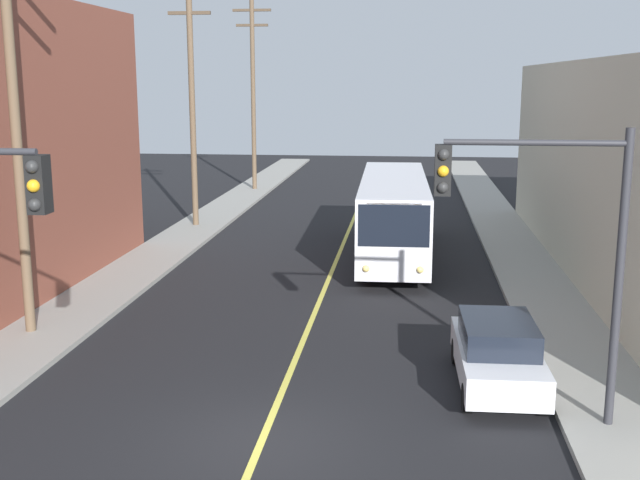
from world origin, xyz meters
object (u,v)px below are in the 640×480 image
(utility_pole_near, at_px, (14,109))
(utility_pole_far, at_px, (253,88))
(parked_car_white, at_px, (497,353))
(traffic_signal_right_corner, at_px, (542,222))
(city_bus, at_px, (393,212))
(utility_pole_mid, at_px, (192,94))

(utility_pole_near, distance_m, utility_pole_far, 29.62)
(parked_car_white, relative_size, utility_pole_far, 0.38)
(utility_pole_near, distance_m, traffic_signal_right_corner, 13.94)
(utility_pole_far, bearing_deg, city_bus, -63.02)
(city_bus, bearing_deg, traffic_signal_right_corner, -78.55)
(utility_pole_far, bearing_deg, utility_pole_near, -91.07)
(city_bus, distance_m, parked_car_white, 14.04)
(city_bus, height_order, traffic_signal_right_corner, traffic_signal_right_corner)
(city_bus, xyz_separation_m, parked_car_white, (2.71, -13.74, -0.98))
(city_bus, xyz_separation_m, traffic_signal_right_corner, (3.21, -15.85, 2.49))
(parked_car_white, bearing_deg, traffic_signal_right_corner, -76.73)
(city_bus, bearing_deg, utility_pole_near, -130.90)
(utility_pole_mid, bearing_deg, utility_pole_far, 88.49)
(parked_car_white, bearing_deg, city_bus, 101.17)
(utility_pole_near, distance_m, utility_pole_mid, 16.61)
(utility_pole_near, xyz_separation_m, utility_pole_mid, (0.21, 16.61, 0.10))
(traffic_signal_right_corner, bearing_deg, utility_pole_mid, 121.33)
(city_bus, relative_size, utility_pole_far, 1.04)
(utility_pole_near, height_order, traffic_signal_right_corner, utility_pole_near)
(utility_pole_mid, distance_m, utility_pole_far, 13.01)
(parked_car_white, xyz_separation_m, utility_pole_near, (-12.56, 2.38, 5.43))
(utility_pole_near, relative_size, traffic_signal_right_corner, 1.87)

